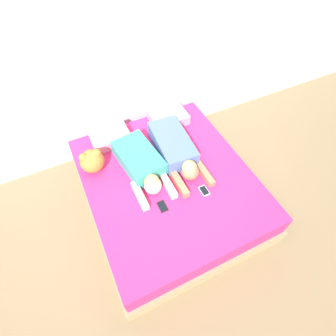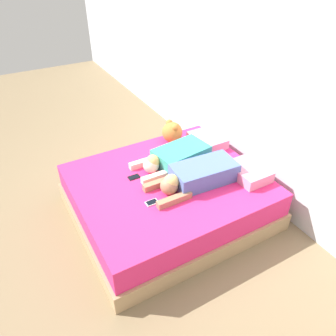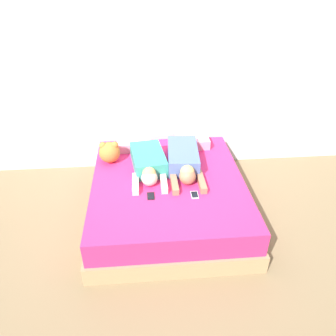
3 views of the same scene
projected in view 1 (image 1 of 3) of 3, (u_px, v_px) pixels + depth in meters
name	position (u px, v px, depth m)	size (l,w,h in m)	color
ground_plane	(168.00, 200.00, 3.23)	(12.00, 12.00, 0.00)	#7F6B4C
wall_back	(121.00, 54.00, 2.85)	(12.00, 0.06, 2.60)	silver
bed	(168.00, 189.00, 3.04)	(1.79, 2.04, 0.49)	tan
pillow_head_left	(110.00, 137.00, 3.12)	(0.45, 0.34, 0.12)	pink
pillow_head_right	(169.00, 118.00, 3.33)	(0.45, 0.34, 0.12)	pink
person_left	(142.00, 164.00, 2.82)	(0.44, 0.91, 0.21)	teal
person_right	(176.00, 150.00, 2.94)	(0.40, 1.00, 0.22)	#4C66A5
cell_phone_left	(162.00, 206.00, 2.61)	(0.08, 0.13, 0.01)	black
cell_phone_right	(204.00, 191.00, 2.72)	(0.08, 0.13, 0.01)	silver
plush_toy	(92.00, 161.00, 2.80)	(0.26, 0.26, 0.27)	orange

